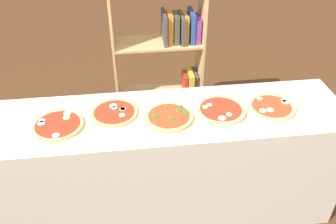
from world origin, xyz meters
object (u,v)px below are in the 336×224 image
Objects in this scene: pizza_mozzarella_1 at (114,113)px; pizza_mozzarella_4 at (271,107)px; pizza_spinach_2 at (169,117)px; bookshelf at (168,67)px; pizza_mozzarella_3 at (221,110)px; pizza_mozzarella_0 at (58,125)px.

pizza_mozzarella_4 is (1.01, -0.06, -0.00)m from pizza_mozzarella_1.
pizza_mozzarella_4 is at bearing 2.49° from pizza_spinach_2.
bookshelf reaches higher than pizza_mozzarella_4.
pizza_spinach_2 is 0.67m from pizza_mozzarella_4.
pizza_spinach_2 reaches higher than pizza_mozzarella_4.
bookshelf is at bearing 83.05° from pizza_spinach_2.
pizza_mozzarella_4 is (0.34, -0.00, -0.00)m from pizza_mozzarella_3.
pizza_spinach_2 is at bearing -15.26° from pizza_mozzarella_1.
pizza_mozzarella_1 is at bearing -118.83° from bookshelf.
pizza_spinach_2 reaches higher than pizza_mozzarella_1.
pizza_mozzarella_4 is at bearing 1.27° from pizza_mozzarella_0.
pizza_mozzarella_0 is 0.20× the size of bookshelf.
pizza_mozzarella_1 is 1.01m from pizza_mozzarella_4.
pizza_mozzarella_0 is 0.67m from pizza_spinach_2.
pizza_mozzarella_3 is at bearing -5.31° from pizza_mozzarella_1.
pizza_mozzarella_3 reaches higher than pizza_mozzarella_4.
pizza_mozzarella_0 is at bearing -164.69° from pizza_mozzarella_1.
pizza_mozzarella_4 is (1.35, 0.03, -0.00)m from pizza_mozzarella_0.
bookshelf reaches higher than pizza_mozzarella_3.
pizza_spinach_2 is 0.98× the size of pizza_mozzarella_4.
pizza_mozzarella_3 is at bearing -75.53° from bookshelf.
pizza_mozzarella_1 is at bearing 174.69° from pizza_mozzarella_3.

